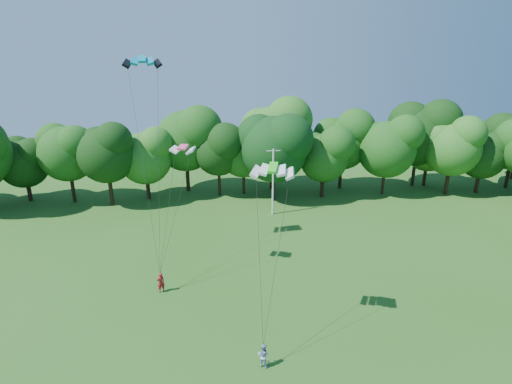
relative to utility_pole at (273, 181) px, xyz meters
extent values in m
cylinder|color=silver|center=(0.00, 0.00, -0.11)|extent=(0.21, 0.21, 8.34)
cube|color=silver|center=(0.00, 0.00, 3.85)|extent=(1.67, 0.10, 0.08)
imported|color=#A8151F|center=(-12.13, -15.96, -3.39)|extent=(0.77, 0.68, 1.78)
imported|color=#96AAD1|center=(-4.80, -25.42, -3.46)|extent=(1.01, 0.94, 1.65)
cube|color=#0583A5|center=(-13.16, -8.14, 14.31)|extent=(3.35, 1.81, 0.67)
cube|color=#2DD720|center=(-3.75, -21.93, 7.94)|extent=(2.95, 1.99, 0.48)
cube|color=#FF467E|center=(-9.82, -12.86, 7.42)|extent=(2.28, 1.62, 0.33)
cylinder|color=#342614|center=(0.94, 4.84, -1.89)|extent=(0.44, 0.44, 4.80)
ellipsoid|color=black|center=(0.94, 4.84, 4.43)|extent=(9.59, 9.59, 10.46)
cylinder|color=#312313|center=(24.86, 8.63, -2.28)|extent=(0.42, 0.42, 4.01)
ellipsoid|color=#2C621E|center=(24.86, 8.63, 3.01)|extent=(8.03, 8.03, 8.76)
camera|label=1|loc=(-7.80, -45.83, 14.70)|focal=28.00mm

